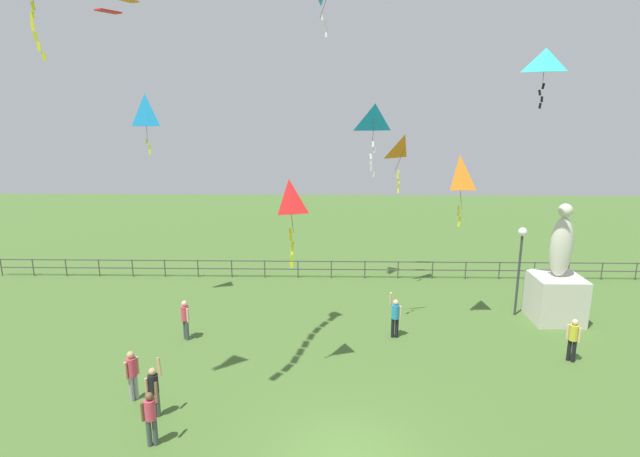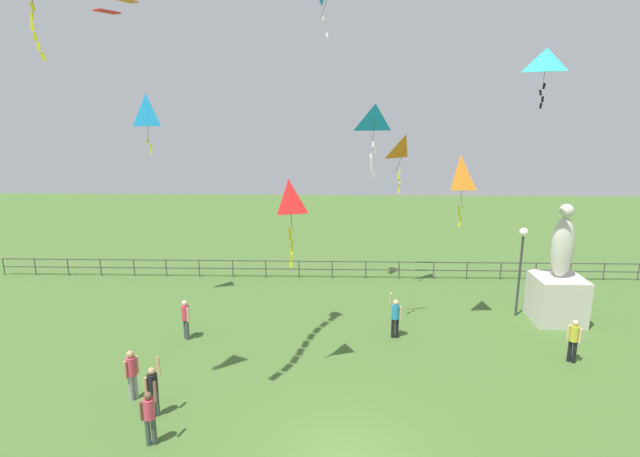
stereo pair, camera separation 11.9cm
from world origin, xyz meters
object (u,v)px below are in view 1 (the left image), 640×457
at_px(lamppost, 521,251).
at_px(person_2, 154,388).
at_px(person_5, 395,315).
at_px(kite_1, 545,64).
at_px(statue_monument, 556,287).
at_px(kite_0, 375,121).
at_px(kite_3, 146,112).
at_px(kite_4, 404,150).
at_px(person_1, 151,415).
at_px(person_3, 573,337).
at_px(kite_6, 289,202).
at_px(person_4, 185,317).
at_px(person_0, 132,372).
at_px(kite_2, 459,176).

bearing_deg(lamppost, person_2, -149.68).
distance_m(person_5, kite_1, 10.50).
bearing_deg(statue_monument, kite_0, -168.03).
bearing_deg(kite_0, statue_monument, 11.97).
xyz_separation_m(person_5, kite_3, (-10.31, 3.33, 7.65)).
distance_m(statue_monument, kite_1, 9.14).
height_order(statue_monument, kite_4, kite_4).
relative_size(person_1, kite_1, 0.91).
bearing_deg(kite_1, kite_3, 168.43).
height_order(person_3, kite_6, kite_6).
relative_size(person_4, kite_3, 0.63).
bearing_deg(kite_3, person_0, -77.15).
distance_m(lamppost, kite_0, 8.68).
xyz_separation_m(person_2, kite_3, (-2.74, 8.68, 7.66)).
height_order(person_2, kite_6, kite_6).
bearing_deg(person_4, kite_2, 10.93).
bearing_deg(kite_1, person_1, -150.58).
height_order(person_2, kite_4, kite_4).
distance_m(person_3, kite_0, 10.31).
height_order(person_3, person_5, person_5).
distance_m(lamppost, kite_3, 16.82).
height_order(person_1, kite_4, kite_4).
bearing_deg(kite_2, kite_4, 119.02).
bearing_deg(person_1, kite_4, 54.87).
bearing_deg(person_0, kite_1, 19.39).
distance_m(lamppost, person_3, 4.54).
bearing_deg(kite_2, person_2, -145.09).
bearing_deg(person_2, person_1, -74.34).
distance_m(person_4, kite_1, 15.96).
distance_m(kite_0, kite_6, 4.68).
bearing_deg(person_2, statue_monument, 26.28).
bearing_deg(statue_monument, kite_4, 153.76).
bearing_deg(kite_4, kite_6, -121.72).
distance_m(person_3, kite_6, 11.03).
height_order(kite_0, kite_3, kite_3).
relative_size(kite_2, kite_4, 1.04).
xyz_separation_m(statue_monument, kite_4, (-6.11, 3.01, 5.43)).
bearing_deg(person_5, lamppost, 22.63).
height_order(person_5, kite_6, kite_6).
xyz_separation_m(kite_1, kite_6, (-8.69, -2.90, -4.36)).
distance_m(statue_monument, kite_2, 6.40).
xyz_separation_m(lamppost, kite_6, (-9.31, -4.97, 2.99)).
xyz_separation_m(person_0, kite_4, (9.33, 9.31, 5.96)).
xyz_separation_m(statue_monument, person_5, (-6.92, -1.81, -0.54)).
relative_size(kite_0, kite_2, 0.95).
xyz_separation_m(statue_monument, person_3, (-0.92, -3.58, -0.54)).
relative_size(statue_monument, lamppost, 1.29).
bearing_deg(kite_4, person_3, -51.80).
xyz_separation_m(person_3, kite_6, (-9.82, -0.91, 4.95)).
distance_m(person_1, kite_1, 16.70).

